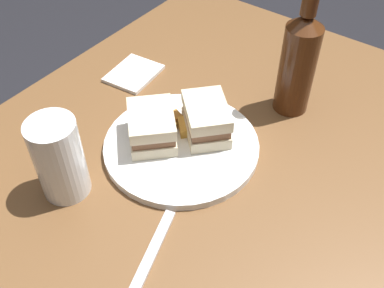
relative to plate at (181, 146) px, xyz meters
The scene contains 13 objects.
dining_table 0.40m from the plate, 96.11° to the right, with size 1.08×0.84×0.78m, color brown.
plate is the anchor object (origin of this frame).
sandwich_half_left 0.07m from the plate, 21.03° to the right, with size 0.12×0.13×0.06m.
sandwich_half_right 0.06m from the plate, 114.66° to the left, with size 0.13×0.13×0.06m.
potato_wedge_front 0.06m from the plate, 62.61° to the left, with size 0.05×0.02×0.02m, color #AD702D.
potato_wedge_middle 0.04m from the plate, 24.12° to the left, with size 0.04×0.02×0.02m, color gold.
potato_wedge_back 0.07m from the plate, ahead, with size 0.05×0.02×0.02m, color #AD702D.
potato_wedge_left_edge 0.09m from the plate, ahead, with size 0.04×0.02×0.02m, color #AD702D.
potato_wedge_right_edge 0.05m from the plate, 69.87° to the left, with size 0.04×0.02×0.01m, color gold.
pint_glass 0.22m from the plate, 152.39° to the left, with size 0.08×0.08×0.14m.
cider_bottle 0.27m from the plate, 24.62° to the right, with size 0.07×0.07×0.27m.
napkin 0.25m from the plate, 62.10° to the left, with size 0.11×0.09×0.01m, color white.
fork 0.23m from the plate, 154.42° to the right, with size 0.18×0.02×0.01m, color silver.
Camera 1 is at (-0.44, -0.30, 1.37)m, focal length 42.19 mm.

